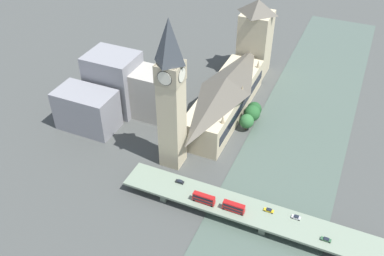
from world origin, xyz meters
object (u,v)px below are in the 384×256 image
at_px(victoria_tower, 255,38).
at_px(car_northbound_tail, 269,210).
at_px(clock_tower, 171,94).
at_px(car_northbound_lead, 180,182).
at_px(car_northbound_mid, 296,217).
at_px(double_decker_bus_lead, 204,198).
at_px(double_decker_bus_mid, 234,207).
at_px(parliament_hall, 225,97).
at_px(car_southbound_lead, 326,239).
at_px(road_bridge, 266,217).

relative_size(victoria_tower, car_northbound_tail, 12.48).
height_order(clock_tower, car_northbound_lead, clock_tower).
height_order(car_northbound_lead, car_northbound_mid, car_northbound_mid).
height_order(double_decker_bus_lead, double_decker_bus_mid, double_decker_bus_lead).
relative_size(victoria_tower, double_decker_bus_lead, 5.33).
distance_m(clock_tower, car_northbound_mid, 80.12).
xyz_separation_m(clock_tower, car_northbound_mid, (-69.17, 17.55, -36.41)).
distance_m(double_decker_bus_mid, car_northbound_tail, 16.09).
relative_size(victoria_tower, car_northbound_mid, 14.19).
bearing_deg(double_decker_bus_mid, clock_tower, -30.30).
distance_m(parliament_hall, car_southbound_lead, 105.95).
bearing_deg(car_northbound_lead, car_southbound_lead, 174.97).
bearing_deg(victoria_tower, double_decker_bus_lead, 97.71).
relative_size(car_northbound_tail, car_southbound_lead, 1.03).
height_order(road_bridge, car_northbound_tail, car_northbound_tail).
bearing_deg(car_southbound_lead, victoria_tower, -60.92).
height_order(parliament_hall, victoria_tower, victoria_tower).
bearing_deg(car_northbound_lead, parliament_hall, -88.04).
height_order(double_decker_bus_mid, car_northbound_lead, double_decker_bus_mid).
bearing_deg(victoria_tower, car_northbound_tail, 110.43).
relative_size(victoria_tower, car_northbound_lead, 13.34).
bearing_deg(clock_tower, car_northbound_tail, 162.00).
xyz_separation_m(parliament_hall, car_southbound_lead, (-73.45, 76.08, -6.55)).
bearing_deg(car_northbound_lead, victoria_tower, -88.89).
bearing_deg(double_decker_bus_lead, car_southbound_lead, -179.04).
xyz_separation_m(victoria_tower, road_bridge, (-46.84, 129.23, -21.75)).
xyz_separation_m(car_northbound_lead, car_northbound_tail, (-44.59, 0.33, 0.02)).
height_order(victoria_tower, car_southbound_lead, victoria_tower).
xyz_separation_m(double_decker_bus_mid, car_northbound_tail, (-14.74, -6.15, -1.91)).
bearing_deg(parliament_hall, double_decker_bus_mid, 112.90).
bearing_deg(car_northbound_lead, double_decker_bus_lead, 155.25).
xyz_separation_m(clock_tower, double_decker_bus_mid, (-42.20, 24.65, -34.54)).
bearing_deg(victoria_tower, parliament_hall, 90.06).
relative_size(car_northbound_lead, car_northbound_mid, 1.06).
height_order(parliament_hall, car_southbound_lead, parliament_hall).
bearing_deg(parliament_hall, double_decker_bus_lead, 103.14).
xyz_separation_m(victoria_tower, car_northbound_mid, (-59.26, 125.30, -19.96)).
height_order(victoria_tower, double_decker_bus_lead, victoria_tower).
bearing_deg(parliament_hall, car_southbound_lead, 133.99).
height_order(double_decker_bus_mid, car_northbound_tail, double_decker_bus_mid).
bearing_deg(double_decker_bus_lead, car_northbound_tail, -166.70).
height_order(clock_tower, road_bridge, clock_tower).
relative_size(parliament_hall, car_southbound_lead, 19.22).
bearing_deg(victoria_tower, car_southbound_lead, 119.08).
bearing_deg(car_northbound_mid, car_northbound_lead, 0.62).
bearing_deg(parliament_hall, clock_tower, 79.08).
distance_m(road_bridge, car_northbound_lead, 44.56).
bearing_deg(double_decker_bus_lead, parliament_hall, -76.86).
distance_m(clock_tower, double_decker_bus_lead, 51.09).
distance_m(victoria_tower, car_northbound_tail, 136.19).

